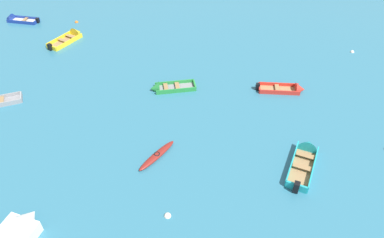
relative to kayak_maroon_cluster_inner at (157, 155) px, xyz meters
name	(u,v)px	position (x,y,z in m)	size (l,w,h in m)	color
kayak_maroon_cluster_inner	(157,155)	(0.00, 0.00, 0.00)	(1.86, 3.14, 0.31)	maroon
rowboat_red_far_right	(290,89)	(8.24, 8.93, 0.02)	(3.83, 1.50, 1.01)	#99754C
rowboat_deep_blue_near_camera	(15,19)	(-19.86, 15.92, 0.01)	(3.76, 1.22, 1.07)	beige
rowboat_turquoise_cluster_outer	(305,156)	(9.15, 1.73, 0.08)	(2.13, 4.48, 1.21)	#99754C
rowboat_yellow_near_left	(72,36)	(-12.35, 13.55, 0.04)	(2.48, 4.00, 1.25)	#99754C
rowboat_green_foreground_center	(163,88)	(-1.48, 7.10, 0.02)	(3.72, 2.30, 1.06)	gray
mooring_buoy_between_boats_right	(168,216)	(1.76, -4.12, -0.15)	(0.38, 0.38, 0.38)	silver
mooring_buoy_midfield	(352,52)	(13.85, 16.20, -0.15)	(0.35, 0.35, 0.35)	silver
mooring_buoy_far_field	(77,22)	(-13.46, 16.86, -0.15)	(0.36, 0.36, 0.36)	orange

